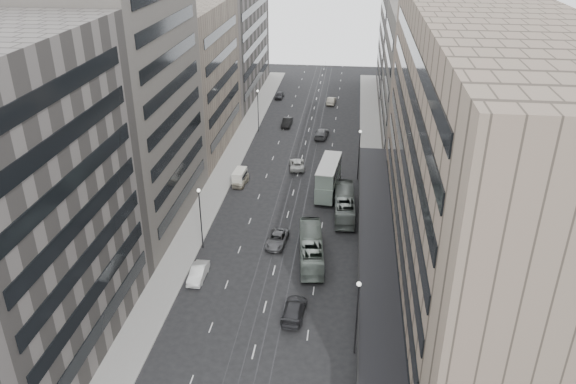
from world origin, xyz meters
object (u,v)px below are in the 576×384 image
at_px(bus_far, 344,204).
at_px(double_decker, 328,177).
at_px(sedan_2, 277,239).
at_px(bus_near, 311,248).
at_px(sedan_1, 198,273).
at_px(panel_van, 240,176).

height_order(bus_far, double_decker, double_decker).
xyz_separation_m(bus_far, double_decker, (-2.60, 6.02, 1.22)).
bearing_deg(sedan_2, bus_far, 53.08).
relative_size(bus_near, double_decker, 1.17).
relative_size(double_decker, sedan_2, 1.89).
distance_m(double_decker, sedan_2, 16.36).
height_order(double_decker, sedan_1, double_decker).
bearing_deg(double_decker, panel_van, 177.05).
bearing_deg(double_decker, sedan_1, -114.57).
bearing_deg(double_decker, bus_far, -61.04).
relative_size(double_decker, panel_van, 2.60).
bearing_deg(bus_far, bus_near, 70.47).
distance_m(bus_far, panel_van, 18.46).
bearing_deg(bus_near, bus_far, -113.54).
xyz_separation_m(double_decker, sedan_1, (-13.78, -23.75, -2.03)).
bearing_deg(bus_far, panel_van, -28.44).
xyz_separation_m(bus_far, sedan_2, (-8.34, -9.16, -0.86)).
xyz_separation_m(sedan_1, sedan_2, (8.05, 8.57, -0.05)).
distance_m(panel_van, sedan_1, 25.85).
xyz_separation_m(bus_near, sedan_1, (-12.67, -5.68, -0.81)).
distance_m(bus_far, sedan_1, 24.16).
xyz_separation_m(bus_far, sedan_1, (-16.39, -17.73, -0.81)).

